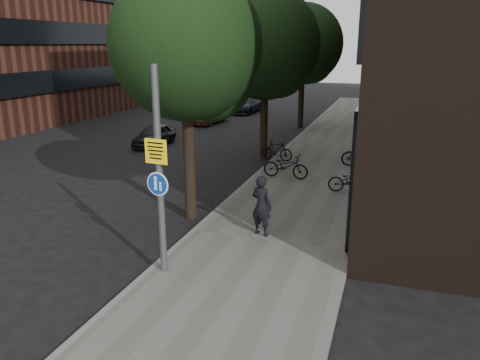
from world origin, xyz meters
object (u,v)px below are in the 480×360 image
at_px(signpost, 159,173).
at_px(parked_car_near, 154,135).
at_px(pedestrian, 262,206).
at_px(parked_bike_facade_near, 352,181).

bearing_deg(signpost, parked_car_near, 125.30).
relative_size(pedestrian, parked_bike_facade_near, 1.03).
relative_size(parked_bike_facade_near, parked_car_near, 0.50).
bearing_deg(parked_bike_facade_near, pedestrian, 154.08).
xyz_separation_m(signpost, pedestrian, (1.59, 2.85, -1.55)).
bearing_deg(parked_car_near, signpost, -62.73).
height_order(pedestrian, parked_bike_facade_near, pedestrian).
xyz_separation_m(pedestrian, parked_bike_facade_near, (2.04, 4.74, -0.42)).
bearing_deg(signpost, parked_bike_facade_near, 70.60).
bearing_deg(parked_bike_facade_near, parked_car_near, 60.49).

